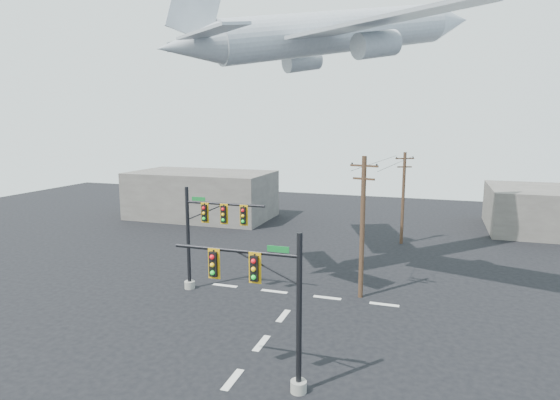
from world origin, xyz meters
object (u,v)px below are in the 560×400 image
(signal_mast_near, at_px, (271,307))
(utility_pole_a, at_px, (362,225))
(utility_pole_b, at_px, (403,196))
(airliner, at_px, (337,33))
(signal_mast_far, at_px, (206,234))

(signal_mast_near, height_order, utility_pole_a, utility_pole_a)
(utility_pole_a, xyz_separation_m, utility_pole_b, (1.70, 16.40, -0.36))
(utility_pole_b, xyz_separation_m, airliner, (-4.65, -11.99, 14.11))
(utility_pole_a, distance_m, airliner, 14.73)
(signal_mast_near, height_order, signal_mast_far, signal_mast_far)
(airliner, bearing_deg, utility_pole_a, -102.81)
(utility_pole_a, distance_m, utility_pole_b, 16.49)
(signal_mast_near, relative_size, airliner, 0.32)
(signal_mast_near, distance_m, signal_mast_far, 13.77)
(utility_pole_b, height_order, airliner, airliner)
(airliner, bearing_deg, signal_mast_far, 173.33)
(airliner, bearing_deg, utility_pole_b, 22.21)
(signal_mast_far, relative_size, airliner, 0.33)
(signal_mast_near, distance_m, airliner, 22.93)
(signal_mast_near, distance_m, utility_pole_a, 13.17)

